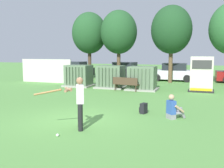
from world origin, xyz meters
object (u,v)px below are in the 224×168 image
Objects in this scene: transformer_mid_east at (142,79)px; batter at (78,100)px; generator_enclosure at (202,74)px; seated_spectator at (173,109)px; transformer_mid_west at (111,77)px; backpack at (143,108)px; parked_car_right_of_center at (173,73)px; parked_car_left_of_center at (124,71)px; sports_ball at (57,135)px; park_bench at (126,83)px; parked_car_leftmost at (74,70)px; transformer_west at (79,76)px.

batter is at bearing -89.30° from transformer_mid_east.
generator_enclosure is 2.39× the size of seated_spectator.
transformer_mid_west is 4.77× the size of backpack.
transformer_mid_east is at bearing 90.70° from batter.
generator_enclosure is at bearing -67.30° from parked_car_right_of_center.
parked_car_left_of_center is (-3.82, 17.35, -0.22)m from batter.
batter is 3.39m from backpack.
park_bench is at bearing 94.72° from sports_ball.
backpack is at bearing -60.14° from transformer_mid_west.
transformer_mid_east is at bearing 112.13° from seated_spectator.
batter reaches higher than parked_car_left_of_center.
batter is at bearing -61.47° from parked_car_leftmost.
generator_enclosure is (8.81, 0.45, 0.35)m from transformer_west.
transformer_mid_west reaches higher than backpack.
parked_car_right_of_center is (-0.36, 13.52, 0.54)m from backpack.
batter is at bearing -75.87° from transformer_mid_west.
sports_ball is 4.25m from backpack.
sports_ball is 20.31m from parked_car_leftmost.
parked_car_left_of_center is (-6.64, 14.88, 0.38)m from seated_spectator.
transformer_mid_east is 9.69m from batter.
park_bench is 7.92m from parked_car_right_of_center.
parked_car_left_of_center reaches higher than backpack.
parked_car_leftmost is at bearing 120.41° from transformer_west.
transformer_west is at bearing -134.20° from parked_car_right_of_center.
backpack is (2.58, -5.93, -0.32)m from park_bench.
transformer_mid_west is 9.95m from parked_car_leftmost.
generator_enclosure is 0.53× the size of parked_car_leftmost.
batter is (0.12, -9.69, 0.19)m from transformer_mid_east.
batter is 3.95× the size of backpack.
transformer_west is 1.00× the size of transformer_mid_east.
parked_car_right_of_center is (1.30, 6.76, -0.04)m from transformer_mid_east.
park_bench is (-0.93, -0.84, -0.25)m from transformer_mid_east.
generator_enclosure reaches higher than transformer_west.
sports_ball is 0.09× the size of seated_spectator.
park_bench is at bearing 121.21° from seated_spectator.
transformer_mid_east is 0.50× the size of parked_car_right_of_center.
sports_ball is (0.81, -9.79, -0.49)m from park_bench.
transformer_west is 11.98m from sports_ball.
transformer_mid_east is 1.21× the size of batter.
backpack is (1.65, -6.77, -0.57)m from transformer_mid_east.
park_bench is (4.06, -1.13, -0.25)m from transformer_west.
transformer_west is 9.02m from parked_car_right_of_center.
parked_car_left_of_center is at bearing 115.80° from transformer_mid_east.
seated_spectator is 1.37m from backpack.
transformer_west reaches higher than backpack.
park_bench is 11.78m from parked_car_leftmost.
backpack is (1.77, 3.86, 0.17)m from sports_ball.
parked_car_left_of_center is (-1.31, 7.37, -0.04)m from transformer_mid_west.
park_bench is 0.44× the size of parked_car_right_of_center.
seated_spectator is 2.19× the size of backpack.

